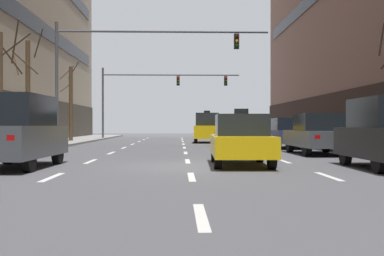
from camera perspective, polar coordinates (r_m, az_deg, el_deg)
The scene contains 36 objects.
ground_plane at distance 14.58m, azimuth -0.38°, elevation -4.57°, with size 120.00×120.00×0.00m, color #515156.
lane_stripe_l1_s3 at distance 11.98m, azimuth -16.32°, elevation -5.64°, with size 0.16×2.00×0.01m, color silver.
lane_stripe_l1_s4 at distance 16.84m, azimuth -11.98°, elevation -3.91°, with size 0.16×2.00×0.01m, color silver.
lane_stripe_l1_s5 at distance 21.77m, azimuth -9.60°, elevation -2.94°, with size 0.16×2.00×0.01m, color silver.
lane_stripe_l1_s6 at distance 26.72m, azimuth -8.10°, elevation -2.33°, with size 0.16×2.00×0.01m, color silver.
lane_stripe_l1_s7 at distance 31.69m, azimuth -7.08°, elevation -1.91°, with size 0.16×2.00×0.01m, color silver.
lane_stripe_l1_s8 at distance 36.67m, azimuth -6.33°, elevation -1.61°, with size 0.16×2.00×0.01m, color silver.
lane_stripe_l1_s9 at distance 41.65m, azimuth -5.76°, elevation -1.38°, with size 0.16×2.00×0.01m, color silver.
lane_stripe_l1_s10 at distance 46.64m, azimuth -5.31°, elevation -1.19°, with size 0.16×2.00×0.01m, color silver.
lane_stripe_l2_s2 at distance 6.65m, azimuth 1.08°, elevation -10.45°, with size 0.16×2.00×0.01m, color silver.
lane_stripe_l2_s3 at distance 11.59m, azimuth -0.07°, elevation -5.82°, with size 0.16×2.00×0.01m, color silver.
lane_stripe_l2_s4 at distance 16.57m, azimuth -0.53°, elevation -3.97°, with size 0.16×2.00×0.01m, color silver.
lane_stripe_l2_s5 at distance 21.56m, azimuth -0.77°, elevation -2.97°, with size 0.16×2.00×0.01m, color silver.
lane_stripe_l2_s6 at distance 26.55m, azimuth -0.92°, elevation -2.35°, with size 0.16×2.00×0.01m, color silver.
lane_stripe_l2_s7 at distance 31.55m, azimuth -1.03°, elevation -1.92°, with size 0.16×2.00×0.01m, color silver.
lane_stripe_l2_s8 at distance 36.54m, azimuth -1.10°, elevation -1.61°, with size 0.16×2.00×0.01m, color silver.
lane_stripe_l2_s9 at distance 41.54m, azimuth -1.16°, elevation -1.38°, with size 0.16×2.00×0.01m, color silver.
lane_stripe_l2_s10 at distance 46.54m, azimuth -1.21°, elevation -1.19°, with size 0.16×2.00×0.01m, color silver.
lane_stripe_l3_s3 at distance 12.15m, azimuth 15.95°, elevation -5.55°, with size 0.16×2.00×0.01m, color silver.
lane_stripe_l3_s4 at distance 16.96m, azimuth 10.84°, elevation -3.87°, with size 0.16×2.00×0.01m, color silver.
lane_stripe_l3_s5 at distance 21.86m, azimuth 8.02°, elevation -2.93°, with size 0.16×2.00×0.01m, color silver.
lane_stripe_l3_s6 at distance 26.80m, azimuth 6.23°, elevation -2.33°, with size 0.16×2.00×0.01m, color silver.
lane_stripe_l3_s7 at distance 31.76m, azimuth 5.01°, elevation -1.91°, with size 0.16×2.00×0.01m, color silver.
lane_stripe_l3_s8 at distance 36.72m, azimuth 4.11°, elevation -1.60°, with size 0.16×2.00×0.01m, color silver.
lane_stripe_l3_s9 at distance 41.70m, azimuth 3.43°, elevation -1.37°, with size 0.16×2.00×0.01m, color silver.
lane_stripe_l3_s10 at distance 46.68m, azimuth 2.89°, elevation -1.19°, with size 0.16×2.00×0.01m, color silver.
taxi_driving_0 at distance 34.29m, azimuth 1.79°, elevation 0.01°, with size 2.02×4.44×2.29m.
car_driving_1 at distance 14.86m, azimuth -20.10°, elevation -0.40°, with size 1.97×4.46×2.13m.
taxi_driving_2 at distance 14.90m, azimuth 5.84°, elevation -1.46°, with size 1.91×4.28×1.75m.
car_parked_2 at distance 21.14m, azimuth 14.71°, elevation -0.75°, with size 1.97×4.63×1.73m.
car_parked_3 at distance 26.43m, azimuth 11.38°, elevation -0.63°, with size 1.87×4.38×1.64m.
traffic_signal_0 at distance 27.14m, azimuth -8.15°, elevation 8.26°, with size 11.86×0.35×6.84m.
traffic_signal_1 at distance 43.00m, azimuth -4.64°, elevation 4.85°, with size 12.28×0.35×6.23m.
street_tree_0 at distance 26.11m, azimuth -18.96°, elevation 4.21°, with size 1.73×1.73×6.11m.
street_tree_1 at distance 35.59m, azimuth -14.24°, elevation 3.00°, with size 1.40×1.00×5.78m.
street_tree_2 at distance 22.49m, azimuth -21.76°, elevation 4.50°, with size 1.69×2.08×5.71m.
Camera 1 is at (-0.30, -14.52, 1.25)m, focal length 44.79 mm.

